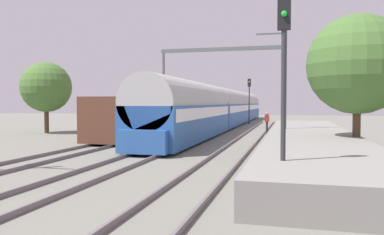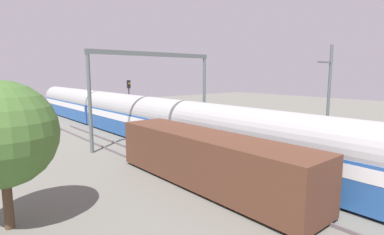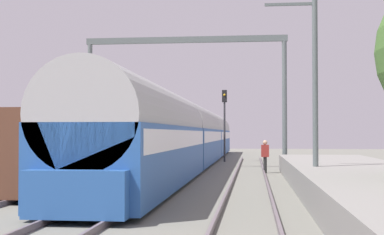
% 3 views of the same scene
% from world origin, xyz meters
% --- Properties ---
extents(ground, '(120.00, 120.00, 0.00)m').
position_xyz_m(ground, '(0.00, 0.00, 0.00)').
color(ground, slate).
extents(track_far_west, '(1.51, 60.00, 0.16)m').
position_xyz_m(track_far_west, '(-3.84, 0.00, 0.08)').
color(track_far_west, '#65595F').
rests_on(track_far_west, ground).
extents(track_west, '(1.52, 60.00, 0.16)m').
position_xyz_m(track_west, '(0.00, 0.00, 0.08)').
color(track_west, '#65595F').
rests_on(track_west, ground).
extents(platform, '(4.40, 28.00, 0.90)m').
position_xyz_m(platform, '(7.66, 2.00, 0.45)').
color(platform, gray).
rests_on(platform, ground).
extents(passenger_train, '(2.93, 49.20, 3.82)m').
position_xyz_m(passenger_train, '(0.00, 21.16, 1.97)').
color(passenger_train, '#28569E').
rests_on(passenger_train, ground).
extents(freight_car, '(2.80, 13.00, 2.70)m').
position_xyz_m(freight_car, '(-3.84, 6.29, 1.47)').
color(freight_car, '#563323').
rests_on(freight_car, ground).
extents(person_crossing, '(0.41, 0.26, 1.73)m').
position_xyz_m(person_crossing, '(4.63, 13.84, 1.03)').
color(person_crossing, '#242424').
rests_on(person_crossing, ground).
extents(railway_signal_far, '(0.36, 0.30, 5.29)m').
position_xyz_m(railway_signal_far, '(1.92, 25.28, 3.37)').
color(railway_signal_far, '#2D2D33').
rests_on(railway_signal_far, ground).
extents(catenary_gantry, '(12.09, 0.28, 7.86)m').
position_xyz_m(catenary_gantry, '(0.00, 17.12, 5.60)').
color(catenary_gantry, '#566060').
rests_on(catenary_gantry, ground).
extents(catenary_pole_east_mid, '(1.90, 0.20, 8.00)m').
position_xyz_m(catenary_pole_east_mid, '(6.20, 4.72, 4.15)').
color(catenary_pole_east_mid, '#566060').
rests_on(catenary_pole_east_mid, ground).
extents(tree_west_background, '(4.12, 4.12, 5.86)m').
position_xyz_m(tree_west_background, '(-12.95, 7.96, 3.79)').
color(tree_west_background, '#4C3826').
rests_on(tree_west_background, ground).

